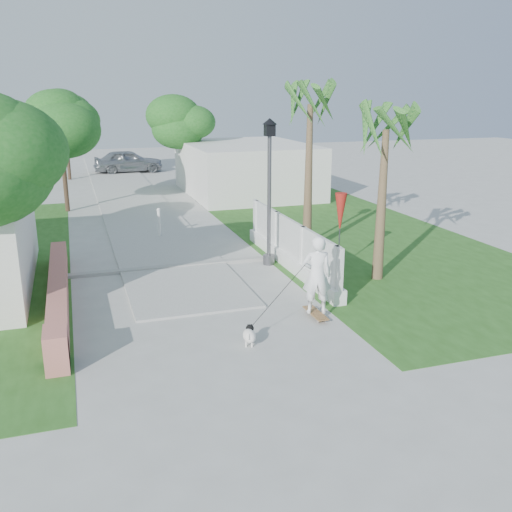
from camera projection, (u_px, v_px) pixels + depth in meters
name	position (u px, v px, depth m)	size (l,w,h in m)	color
ground	(225.00, 350.00, 11.89)	(90.00, 90.00, 0.00)	#B7B7B2
path_strip	(127.00, 192.00, 30.14)	(3.20, 36.00, 0.06)	#B7B7B2
curb	(174.00, 267.00, 17.35)	(6.50, 0.25, 0.10)	#999993
grass_right	(350.00, 235.00, 21.28)	(8.00, 20.00, 0.01)	#29571B
pink_wall	(58.00, 297.00, 14.06)	(0.45, 8.20, 0.80)	#C77466
lattice_fence	(290.00, 250.00, 17.32)	(0.35, 7.00, 1.50)	white
building_right	(246.00, 169.00, 29.75)	(6.00, 8.00, 2.60)	silver
street_lamp	(269.00, 187.00, 17.10)	(0.44, 0.44, 4.44)	#59595E
bollard	(159.00, 222.00, 20.92)	(0.14, 0.14, 1.09)	white
patio_umbrella	(340.00, 214.00, 16.96)	(0.36, 0.36, 2.30)	#59595E
tree_path_left	(60.00, 124.00, 24.53)	(3.40, 3.40, 5.23)	#4C3826
tree_path_right	(184.00, 124.00, 30.12)	(3.00, 3.00, 4.79)	#4C3826
tree_path_far	(64.00, 115.00, 33.72)	(3.20, 3.20, 5.17)	#4C3826
palm_far	(310.00, 114.00, 17.94)	(1.80, 1.80, 5.30)	brown
palm_near	(386.00, 139.00, 15.32)	(1.80, 1.80, 4.70)	brown
skateboarder	(289.00, 290.00, 12.89)	(2.36, 1.29, 1.99)	olive
dog	(249.00, 335.00, 12.09)	(0.40, 0.56, 0.40)	white
parked_car	(128.00, 161.00, 37.55)	(1.77, 4.41, 1.50)	#B0B2B8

